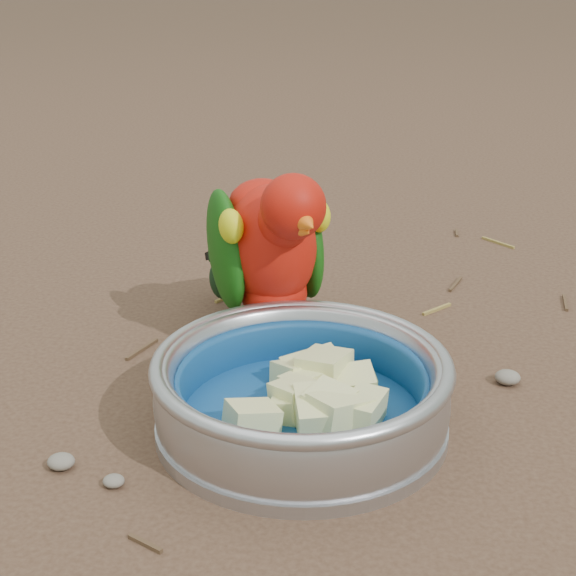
# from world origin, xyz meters

# --- Properties ---
(ground) EXTENTS (60.00, 60.00, 0.00)m
(ground) POSITION_xyz_m (0.00, 0.00, 0.00)
(ground) COLOR #4A3325
(food_bowl) EXTENTS (0.22, 0.22, 0.02)m
(food_bowl) POSITION_xyz_m (-0.02, -0.05, 0.01)
(food_bowl) COLOR #B2B2BA
(food_bowl) RESTS_ON ground
(bowl_wall) EXTENTS (0.22, 0.22, 0.04)m
(bowl_wall) POSITION_xyz_m (-0.02, -0.05, 0.04)
(bowl_wall) COLOR #B2B2BA
(bowl_wall) RESTS_ON food_bowl
(fruit_wedges) EXTENTS (0.13, 0.13, 0.03)m
(fruit_wedges) POSITION_xyz_m (-0.02, -0.05, 0.03)
(fruit_wedges) COLOR beige
(fruit_wedges) RESTS_ON food_bowl
(lory_parrot) EXTENTS (0.19, 0.23, 0.17)m
(lory_parrot) POSITION_xyz_m (-0.06, 0.09, 0.08)
(lory_parrot) COLOR #AF1308
(lory_parrot) RESTS_ON ground
(ground_debris) EXTENTS (0.90, 0.80, 0.01)m
(ground_debris) POSITION_xyz_m (-0.03, 0.00, 0.00)
(ground_debris) COLOR olive
(ground_debris) RESTS_ON ground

